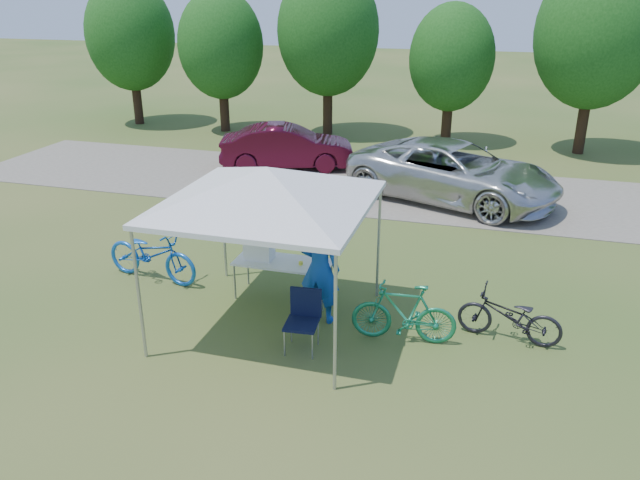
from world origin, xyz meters
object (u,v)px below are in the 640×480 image
object	(u,v)px
cooler	(259,249)
bike_dark	(510,316)
folding_table	(283,263)
sedan	(287,147)
bike_blue	(152,254)
minivan	(453,172)
bike_green	(404,313)
cyclist	(320,269)
folding_chair	(304,314)

from	to	relation	value
cooler	bike_dark	world-z (taller)	cooler
folding_table	bike_dark	bearing A→B (deg)	-5.98
bike_dark	sedan	world-z (taller)	sedan
folding_table	sedan	world-z (taller)	sedan
cooler	sedan	size ratio (longest dim) A/B	0.13
bike_blue	cooler	bearing A→B (deg)	-81.59
cooler	minivan	world-z (taller)	minivan
bike_blue	minivan	xyz separation A→B (m)	(5.11, 6.47, 0.26)
bike_green	bike_dark	xyz separation A→B (m)	(1.61, 0.48, -0.07)
bike_green	cyclist	bearing A→B (deg)	-105.95
folding_table	cyclist	world-z (taller)	cyclist
folding_table	cooler	distance (m)	0.50
bike_green	bike_dark	size ratio (longest dim) A/B	1.02
folding_table	minivan	distance (m)	6.92
cooler	bike_dark	distance (m)	4.44
folding_chair	sedan	xyz separation A→B (m)	(-3.62, 9.74, 0.11)
bike_green	minivan	world-z (taller)	minivan
folding_table	bike_green	world-z (taller)	bike_green
folding_chair	bike_green	distance (m)	1.59
bike_dark	cooler	bearing A→B (deg)	-87.97
folding_table	sedan	bearing A→B (deg)	108.47
sedan	minivan	bearing A→B (deg)	-125.92
folding_table	cyclist	xyz separation A→B (m)	(0.86, -0.61, 0.28)
cooler	bike_dark	xyz separation A→B (m)	(4.39, -0.41, -0.48)
folding_chair	bike_green	world-z (taller)	bike_green
bike_green	bike_dark	bearing A→B (deg)	101.53
cooler	folding_table	bearing A→B (deg)	0.00
cyclist	bike_green	bearing A→B (deg)	173.98
bike_green	minivan	size ratio (longest dim) A/B	0.30
folding_table	bike_blue	world-z (taller)	bike_blue
cooler	minivan	size ratio (longest dim) A/B	0.09
folding_chair	bike_dark	world-z (taller)	folding_chair
folding_chair	sedan	world-z (taller)	sedan
folding_table	minivan	size ratio (longest dim) A/B	0.32
cooler	minivan	xyz separation A→B (m)	(2.88, 6.48, -0.12)
folding_table	minivan	bearing A→B (deg)	69.39
bike_green	bike_dark	distance (m)	1.69
folding_chair	cooler	world-z (taller)	cooler
bike_dark	minivan	distance (m)	7.06
bike_blue	folding_table	bearing A→B (deg)	-81.54
bike_blue	bike_dark	world-z (taller)	bike_blue
folding_chair	bike_green	xyz separation A→B (m)	(1.47, 0.62, -0.07)
bike_dark	minivan	world-z (taller)	minivan
cooler	minivan	bearing A→B (deg)	66.00
bike_green	folding_table	bearing A→B (deg)	-115.92
bike_blue	bike_dark	bearing A→B (deg)	-84.99
cooler	bike_green	world-z (taller)	cooler
cooler	bike_blue	size ratio (longest dim) A/B	0.26
folding_chair	bike_green	size ratio (longest dim) A/B	0.58
cooler	cyclist	bearing A→B (deg)	-24.87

